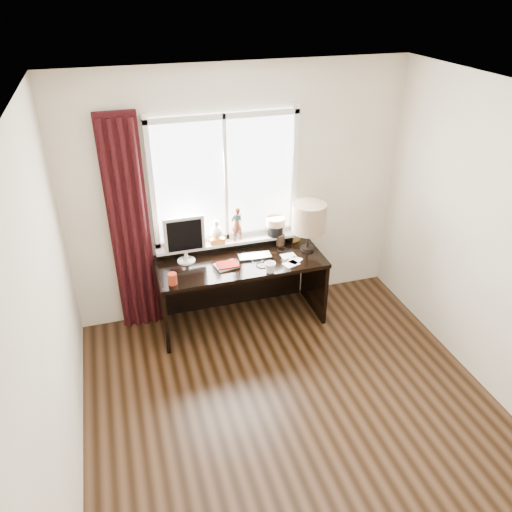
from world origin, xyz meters
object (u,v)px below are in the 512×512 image
object	(u,v)px
mug	(270,267)
monitor	(185,237)
laptop	(255,256)
red_cup	(172,279)
desk	(238,276)
table_lamp	(309,218)

from	to	relation	value
mug	monitor	world-z (taller)	monitor
laptop	monitor	xyz separation A→B (m)	(-0.69, 0.12, 0.26)
red_cup	monitor	distance (m)	0.48
desk	table_lamp	world-z (taller)	table_lamp
desk	table_lamp	bearing A→B (deg)	-6.17
monitor	mug	bearing A→B (deg)	-30.65
laptop	table_lamp	distance (m)	0.67
table_lamp	laptop	bearing A→B (deg)	179.90
monitor	desk	bearing A→B (deg)	-4.77
mug	table_lamp	xyz separation A→B (m)	(0.51, 0.32, 0.31)
red_cup	mug	bearing A→B (deg)	-3.76
laptop	mug	bearing A→B (deg)	-75.82
laptop	table_lamp	world-z (taller)	table_lamp
desk	table_lamp	distance (m)	0.95
laptop	mug	distance (m)	0.33
monitor	table_lamp	size ratio (longest dim) A/B	0.94
laptop	table_lamp	bearing A→B (deg)	3.85
desk	monitor	world-z (taller)	monitor
laptop	red_cup	size ratio (longest dim) A/B	2.98
red_cup	desk	bearing A→B (deg)	24.94
mug	desk	size ratio (longest dim) A/B	0.06
desk	mug	bearing A→B (deg)	-61.26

